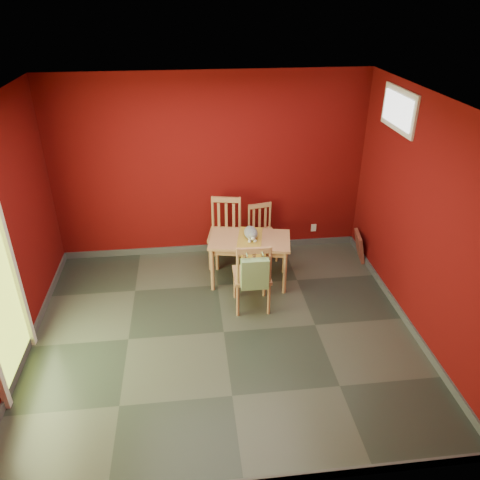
{
  "coord_description": "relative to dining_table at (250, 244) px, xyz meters",
  "views": [
    {
      "loc": [
        -0.32,
        -4.39,
        3.66
      ],
      "look_at": [
        0.25,
        0.45,
        1.0
      ],
      "focal_mm": 35.0,
      "sensor_mm": 36.0,
      "label": 1
    }
  ],
  "objects": [
    {
      "name": "ground",
      "position": [
        -0.46,
        -1.07,
        -0.59
      ],
      "size": [
        4.5,
        4.5,
        0.0
      ],
      "primitive_type": "plane",
      "color": "#2D342D",
      "rests_on": "ground"
    },
    {
      "name": "room_shell",
      "position": [
        -0.46,
        -1.07,
        -0.54
      ],
      "size": [
        4.5,
        4.5,
        4.5
      ],
      "color": "#570909",
      "rests_on": "ground"
    },
    {
      "name": "window",
      "position": [
        1.77,
        -0.07,
        1.76
      ],
      "size": [
        0.05,
        0.9,
        0.5
      ],
      "color": "white",
      "rests_on": "room_shell"
    },
    {
      "name": "outlet_plate",
      "position": [
        1.14,
        0.92,
        -0.29
      ],
      "size": [
        0.08,
        0.02,
        0.12
      ],
      "primitive_type": "cube",
      "color": "silver",
      "rests_on": "room_shell"
    },
    {
      "name": "dining_table",
      "position": [
        0.0,
        0.0,
        0.0
      ],
      "size": [
        1.17,
        0.82,
        0.67
      ],
      "color": "#AD7850",
      "rests_on": "ground"
    },
    {
      "name": "table_runner",
      "position": [
        0.0,
        -0.11,
        0.03
      ],
      "size": [
        0.44,
        0.72,
        0.34
      ],
      "color": "#A87F2B",
      "rests_on": "dining_table"
    },
    {
      "name": "chair_far_left",
      "position": [
        -0.28,
        0.55,
        -0.08
      ],
      "size": [
        0.54,
        0.54,
        0.99
      ],
      "color": "#AD7850",
      "rests_on": "ground"
    },
    {
      "name": "chair_far_right",
      "position": [
        0.28,
        0.64,
        -0.16
      ],
      "size": [
        0.45,
        0.45,
        0.83
      ],
      "color": "#AD7850",
      "rests_on": "ground"
    },
    {
      "name": "chair_near",
      "position": [
        -0.05,
        -0.62,
        -0.09
      ],
      "size": [
        0.46,
        0.46,
        0.97
      ],
      "color": "#AD7850",
      "rests_on": "ground"
    },
    {
      "name": "tote_bag",
      "position": [
        -0.06,
        -0.85,
        0.07
      ],
      "size": [
        0.33,
        0.19,
        0.46
      ],
      "color": "#739760",
      "rests_on": "chair_near"
    },
    {
      "name": "cat",
      "position": [
        0.02,
        0.04,
        0.18
      ],
      "size": [
        0.23,
        0.39,
        0.19
      ],
      "primitive_type": null,
      "rotation": [
        0.0,
        0.0,
        -0.08
      ],
      "color": "slate",
      "rests_on": "table_runner"
    },
    {
      "name": "picture_frame",
      "position": [
        1.73,
        0.43,
        -0.38
      ],
      "size": [
        0.2,
        0.42,
        0.41
      ],
      "color": "brown",
      "rests_on": "ground"
    }
  ]
}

